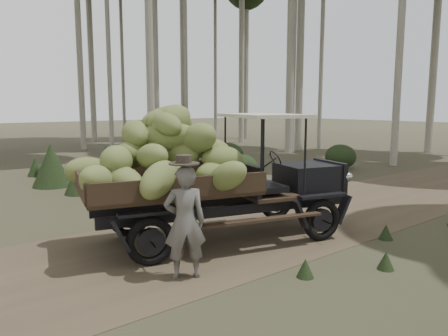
% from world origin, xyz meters
% --- Properties ---
extents(ground, '(120.00, 120.00, 0.00)m').
position_xyz_m(ground, '(0.00, 0.00, 0.00)').
color(ground, '#473D2B').
rests_on(ground, ground).
extents(dirt_track, '(70.00, 4.00, 0.01)m').
position_xyz_m(dirt_track, '(0.00, 0.00, 0.00)').
color(dirt_track, brown).
rests_on(dirt_track, ground).
extents(banana_truck, '(5.70, 3.20, 2.67)m').
position_xyz_m(banana_truck, '(-0.56, 0.03, 1.56)').
color(banana_truck, black).
rests_on(banana_truck, ground).
extents(farmer, '(0.75, 0.66, 1.87)m').
position_xyz_m(farmer, '(-1.46, -1.24, 0.89)').
color(farmer, '#5D5955').
rests_on(farmer, ground).
extents(undergrowth, '(21.79, 22.82, 1.39)m').
position_xyz_m(undergrowth, '(-0.27, 1.13, 0.53)').
color(undergrowth, '#233319').
rests_on(undergrowth, ground).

